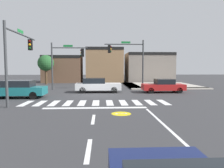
% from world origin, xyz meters
% --- Properties ---
extents(ground_plane, '(120.00, 120.00, 0.00)m').
position_xyz_m(ground_plane, '(0.00, 0.00, 0.00)').
color(ground_plane, '#353538').
extents(crosswalk_near, '(10.83, 2.49, 0.01)m').
position_xyz_m(crosswalk_near, '(-0.00, -4.50, 0.00)').
color(crosswalk_near, silver).
rests_on(crosswalk_near, ground_plane).
extents(lane_markings, '(6.80, 20.25, 0.01)m').
position_xyz_m(lane_markings, '(1.11, -12.02, 0.00)').
color(lane_markings, white).
rests_on(lane_markings, ground_plane).
extents(bike_detector_marking, '(1.14, 1.14, 0.01)m').
position_xyz_m(bike_detector_marking, '(1.55, -8.30, 0.00)').
color(bike_detector_marking, yellow).
rests_on(bike_detector_marking, ground_plane).
extents(curb_corner_northeast, '(10.00, 10.60, 0.15)m').
position_xyz_m(curb_corner_northeast, '(8.49, 9.42, 0.07)').
color(curb_corner_northeast, '#B2AA9E').
rests_on(curb_corner_northeast, ground_plane).
extents(storefront_row, '(23.56, 6.89, 6.25)m').
position_xyz_m(storefront_row, '(2.72, 19.18, 2.81)').
color(storefront_row, brown).
rests_on(storefront_row, ground_plane).
extents(traffic_signal_northeast, '(4.77, 0.32, 5.96)m').
position_xyz_m(traffic_signal_northeast, '(3.71, 5.15, 4.07)').
color(traffic_signal_northeast, '#383A3D').
rests_on(traffic_signal_northeast, ground_plane).
extents(traffic_signal_northwest, '(4.29, 0.32, 5.57)m').
position_xyz_m(traffic_signal_northwest, '(-3.80, 4.91, 3.74)').
color(traffic_signal_northwest, '#383A3D').
rests_on(traffic_signal_northwest, ground_plane).
extents(traffic_signal_southwest, '(0.32, 6.06, 5.67)m').
position_xyz_m(traffic_signal_southwest, '(-5.81, -3.83, 3.96)').
color(traffic_signal_southwest, '#383A3D').
rests_on(traffic_signal_southwest, ground_plane).
extents(car_red, '(4.40, 1.85, 1.44)m').
position_xyz_m(car_red, '(7.00, 1.73, 0.71)').
color(car_red, red).
rests_on(car_red, ground_plane).
extents(car_white, '(4.78, 1.89, 1.55)m').
position_xyz_m(car_white, '(-0.01, 2.21, 0.78)').
color(car_white, white).
rests_on(car_white, ground_plane).
extents(car_teal, '(4.71, 1.92, 1.54)m').
position_xyz_m(car_teal, '(-6.86, -1.59, 0.78)').
color(car_teal, '#196B70').
rests_on(car_teal, ground_plane).
extents(roadside_tree, '(2.57, 2.57, 4.68)m').
position_xyz_m(roadside_tree, '(-8.50, 14.00, 3.36)').
color(roadside_tree, '#4C3823').
rests_on(roadside_tree, ground_plane).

